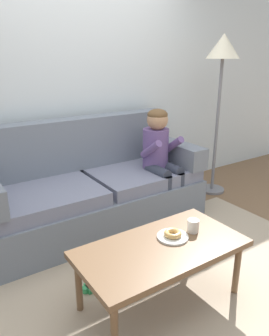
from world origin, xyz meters
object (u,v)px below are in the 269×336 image
coffee_table (161,252)px  mug (193,226)px  couch (91,190)px  donut (173,233)px  floor_lamp (222,61)px  person_child (160,153)px  toy_controller (97,286)px

coffee_table → mug: size_ratio=12.18×
couch → donut: size_ratio=17.69×
mug → floor_lamp: floor_lamp is taller
donut → floor_lamp: size_ratio=0.07×
couch → donut: (0.00, -1.22, 0.11)m
person_child → toy_controller: 1.45m
donut → couch: bearing=90.1°
person_child → floor_lamp: 1.27m
couch → floor_lamp: floor_lamp is taller
person_child → floor_lamp: bearing=7.9°
coffee_table → person_child: 1.35m
donut → mug: 0.17m
couch → donut: bearing=-89.9°
couch → floor_lamp: 1.99m
mug → floor_lamp: (1.44, 1.15, 1.05)m
coffee_table → toy_controller: bearing=130.1°
floor_lamp → mug: bearing=-141.3°
person_child → mug: 1.16m
couch → donut: couch is taller
donut → floor_lamp: (1.61, 1.14, 1.06)m
coffee_table → floor_lamp: (1.73, 1.18, 1.14)m
donut → mug: (0.17, -0.02, 0.01)m
person_child → toy_controller: bearing=-147.8°
toy_controller → floor_lamp: (2.03, 0.82, 1.50)m
coffee_table → mug: bearing=4.3°
couch → mug: size_ratio=23.58×
couch → toy_controller: 1.05m
person_child → mug: size_ratio=12.24×
coffee_table → mug: (0.29, 0.02, 0.09)m
coffee_table → floor_lamp: floor_lamp is taller
couch → person_child: size_ratio=1.93×
coffee_table → donut: donut is taller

